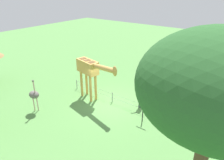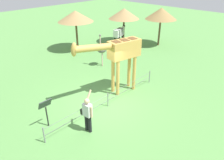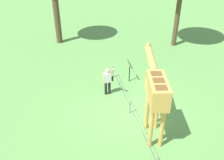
% 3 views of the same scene
% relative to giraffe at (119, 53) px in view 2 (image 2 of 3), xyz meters
% --- Properties ---
extents(ground_plane, '(60.00, 60.00, 0.00)m').
position_rel_giraffe_xyz_m(ground_plane, '(1.42, 0.33, -2.27)').
color(ground_plane, '#568E47').
extents(giraffe, '(3.82, 1.24, 3.26)m').
position_rel_giraffe_xyz_m(giraffe, '(0.00, 0.00, 0.00)').
color(giraffe, gold).
rests_on(giraffe, ground_plane).
extents(visitor, '(0.56, 0.58, 1.76)m').
position_rel_giraffe_xyz_m(visitor, '(3.28, 1.26, -1.37)').
color(visitor, black).
rests_on(visitor, ground_plane).
extents(zebra, '(1.82, 0.79, 1.66)m').
position_rel_giraffe_xyz_m(zebra, '(-5.81, -5.24, -1.11)').
color(zebra, black).
rests_on(zebra, ground_plane).
extents(ostrich, '(0.70, 0.56, 2.25)m').
position_rel_giraffe_xyz_m(ostrich, '(-1.90, -3.29, -1.10)').
color(ostrich, '#CC9E93').
rests_on(ostrich, ground_plane).
extents(shade_hut_near, '(2.63, 2.63, 3.21)m').
position_rel_giraffe_xyz_m(shade_hut_near, '(-8.49, -2.96, 0.45)').
color(shade_hut_near, brown).
rests_on(shade_hut_near, ground_plane).
extents(shade_hut_far, '(2.68, 2.68, 3.04)m').
position_rel_giraffe_xyz_m(shade_hut_far, '(-6.91, -5.69, 0.31)').
color(shade_hut_far, brown).
rests_on(shade_hut_far, ground_plane).
extents(shade_hut_aside, '(2.82, 2.82, 3.18)m').
position_rel_giraffe_xyz_m(shade_hut_aside, '(-2.78, -7.14, 0.47)').
color(shade_hut_aside, brown).
rests_on(shade_hut_aside, ground_plane).
extents(info_sign, '(0.56, 0.21, 1.32)m').
position_rel_giraffe_xyz_m(info_sign, '(4.27, -0.23, -1.32)').
color(info_sign, black).
rests_on(info_sign, ground_plane).
extents(wire_fence, '(7.05, 0.05, 0.75)m').
position_rel_giraffe_xyz_m(wire_fence, '(1.42, 0.58, -1.87)').
color(wire_fence, slate).
rests_on(wire_fence, ground_plane).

